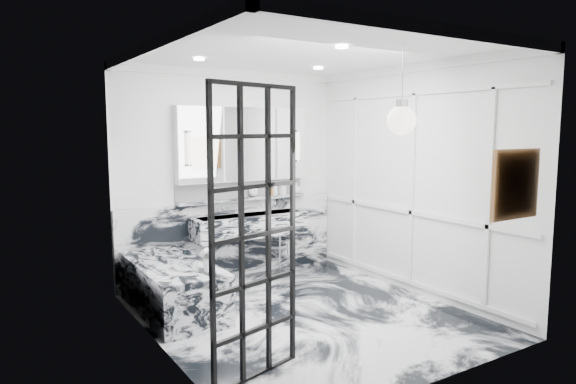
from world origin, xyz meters
TOP-DOWN VIEW (x-y plane):
  - floor at (0.00, 0.00)m, footprint 3.60×3.60m
  - ceiling at (0.00, 0.00)m, footprint 3.60×3.60m
  - wall_back at (0.00, 1.80)m, footprint 3.60×0.00m
  - wall_front at (0.00, -1.80)m, footprint 3.60×0.00m
  - wall_left at (-1.60, 0.00)m, footprint 0.00×3.60m
  - wall_right at (1.60, 0.00)m, footprint 0.00×3.60m
  - marble_clad_back at (0.00, 1.78)m, footprint 3.18×0.05m
  - marble_clad_left at (-1.59, 0.00)m, footprint 0.02×3.56m
  - panel_molding at (1.58, 0.00)m, footprint 0.03×3.40m
  - soap_bottle_a at (0.64, 1.71)m, footprint 0.09×0.09m
  - soap_bottle_b at (0.76, 1.71)m, footprint 0.10×0.10m
  - soap_bottle_c at (1.00, 1.71)m, footprint 0.15×0.15m
  - face_pot at (0.30, 1.71)m, footprint 0.14×0.14m
  - amber_bottle at (0.59, 1.71)m, footprint 0.04×0.04m
  - flower_vase at (-0.98, 0.37)m, footprint 0.08×0.08m
  - crittall_door at (-1.11, -0.94)m, footprint 0.86×0.26m
  - artwork at (1.04, -1.76)m, footprint 0.52×0.05m
  - pendant_light at (0.07, -1.33)m, footprint 0.24×0.24m
  - trough_sink at (0.15, 1.55)m, footprint 1.60×0.45m
  - ledge at (0.15, 1.72)m, footprint 1.90×0.14m
  - subway_tile at (0.15, 1.78)m, footprint 1.90×0.03m
  - mirror_cabinet at (0.15, 1.73)m, footprint 1.90×0.16m
  - sconce_left at (-0.67, 1.63)m, footprint 0.07×0.07m
  - sconce_right at (0.97, 1.63)m, footprint 0.07×0.07m
  - bathtub at (-1.18, 0.90)m, footprint 0.75×1.65m

SIDE VIEW (x-z plane):
  - floor at x=0.00m, z-range 0.00..0.00m
  - bathtub at x=-1.18m, z-range 0.00..0.55m
  - marble_clad_back at x=0.00m, z-range 0.00..1.05m
  - flower_vase at x=-0.98m, z-range 0.55..0.67m
  - trough_sink at x=0.15m, z-range 0.58..0.88m
  - ledge at x=0.15m, z-range 1.05..1.09m
  - amber_bottle at x=0.59m, z-range 1.09..1.19m
  - face_pot at x=0.30m, z-range 1.10..1.23m
  - soap_bottle_c at x=1.00m, z-range 1.09..1.25m
  - soap_bottle_b at x=0.76m, z-range 1.09..1.27m
  - crittall_door at x=-1.11m, z-range 0.00..2.36m
  - soap_bottle_a at x=0.64m, z-range 1.09..1.30m
  - subway_tile at x=0.15m, z-range 1.09..1.32m
  - panel_molding at x=1.58m, z-range 0.15..2.45m
  - marble_clad_left at x=-1.59m, z-range 0.00..2.68m
  - wall_back at x=0.00m, z-range -0.40..3.20m
  - wall_front at x=0.00m, z-range -0.40..3.20m
  - wall_left at x=-1.60m, z-range -0.40..3.20m
  - wall_right at x=1.60m, z-range -0.40..3.20m
  - artwork at x=1.04m, z-range 1.28..1.80m
  - sconce_left at x=-0.67m, z-range 1.58..1.98m
  - sconce_right at x=0.97m, z-range 1.58..1.98m
  - mirror_cabinet at x=0.15m, z-range 1.32..2.32m
  - pendant_light at x=0.07m, z-range 1.97..2.22m
  - ceiling at x=0.00m, z-range 2.80..2.80m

